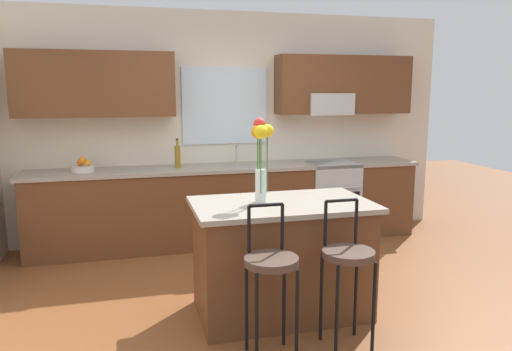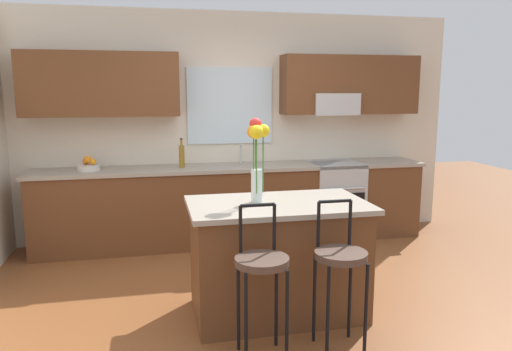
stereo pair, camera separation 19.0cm
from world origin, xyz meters
TOP-DOWN VIEW (x-y plane):
  - ground_plane at (0.00, 0.00)m, footprint 14.00×14.00m
  - back_wall_assembly at (0.02, 1.99)m, footprint 5.60×0.50m
  - counter_run at (0.00, 1.70)m, footprint 4.56×0.64m
  - sink_faucet at (0.10, 1.84)m, footprint 0.02×0.13m
  - oven_range at (1.24, 1.68)m, footprint 0.60×0.64m
  - kitchen_island at (0.01, -0.23)m, footprint 1.40×0.83m
  - bar_stool_near at (-0.27, -0.86)m, footprint 0.36×0.36m
  - bar_stool_middle at (0.28, -0.86)m, footprint 0.36×0.36m
  - flower_vase at (-0.15, -0.19)m, footprint 0.18×0.17m
  - fruit_bowl_oranges at (-1.62, 1.70)m, footprint 0.24×0.24m
  - bottle_olive_oil at (-0.61, 1.70)m, footprint 0.06×0.06m

SIDE VIEW (x-z plane):
  - ground_plane at x=0.00m, z-range 0.00..0.00m
  - oven_range at x=1.24m, z-range 0.00..0.92m
  - kitchen_island at x=0.01m, z-range 0.00..0.92m
  - counter_run at x=0.00m, z-range 0.01..0.93m
  - bar_stool_near at x=-0.27m, z-range 0.11..1.16m
  - bar_stool_middle at x=0.28m, z-range 0.11..1.16m
  - fruit_bowl_oranges at x=-1.62m, z-range 0.89..1.05m
  - bottle_olive_oil at x=-0.61m, z-range 0.89..1.22m
  - sink_faucet at x=0.10m, z-range 0.95..1.18m
  - flower_vase at x=-0.15m, z-range 1.01..1.67m
  - back_wall_assembly at x=0.02m, z-range 0.16..2.86m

